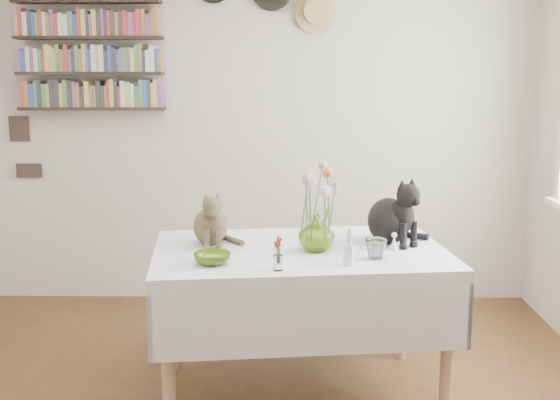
{
  "coord_description": "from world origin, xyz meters",
  "views": [
    {
      "loc": [
        0.27,
        -2.74,
        1.68
      ],
      "look_at": [
        0.23,
        0.58,
        1.05
      ],
      "focal_mm": 45.0,
      "sensor_mm": 36.0,
      "label": 1
    }
  ],
  "objects_px": {
    "tabby_cat": "(210,216)",
    "flower_vase": "(317,232)",
    "dining_table": "(300,285)",
    "bookshelf_unit": "(89,43)",
    "black_cat": "(389,209)"
  },
  "relations": [
    {
      "from": "dining_table",
      "to": "black_cat",
      "type": "xyz_separation_m",
      "value": [
        0.46,
        0.14,
        0.37
      ]
    },
    {
      "from": "flower_vase",
      "to": "bookshelf_unit",
      "type": "height_order",
      "value": "bookshelf_unit"
    },
    {
      "from": "dining_table",
      "to": "flower_vase",
      "type": "relative_size",
      "value": 8.26
    },
    {
      "from": "dining_table",
      "to": "tabby_cat",
      "type": "bearing_deg",
      "value": 167.84
    },
    {
      "from": "dining_table",
      "to": "tabby_cat",
      "type": "height_order",
      "value": "tabby_cat"
    },
    {
      "from": "black_cat",
      "to": "bookshelf_unit",
      "type": "bearing_deg",
      "value": 107.17
    },
    {
      "from": "tabby_cat",
      "to": "flower_vase",
      "type": "relative_size",
      "value": 1.54
    },
    {
      "from": "dining_table",
      "to": "black_cat",
      "type": "bearing_deg",
      "value": 17.07
    },
    {
      "from": "tabby_cat",
      "to": "black_cat",
      "type": "height_order",
      "value": "black_cat"
    },
    {
      "from": "tabby_cat",
      "to": "flower_vase",
      "type": "xyz_separation_m",
      "value": [
        0.54,
        -0.14,
        -0.05
      ]
    },
    {
      "from": "dining_table",
      "to": "bookshelf_unit",
      "type": "height_order",
      "value": "bookshelf_unit"
    },
    {
      "from": "flower_vase",
      "to": "bookshelf_unit",
      "type": "relative_size",
      "value": 0.19
    },
    {
      "from": "black_cat",
      "to": "tabby_cat",
      "type": "bearing_deg",
      "value": 145.11
    },
    {
      "from": "dining_table",
      "to": "bookshelf_unit",
      "type": "relative_size",
      "value": 1.56
    },
    {
      "from": "black_cat",
      "to": "flower_vase",
      "type": "height_order",
      "value": "black_cat"
    }
  ]
}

